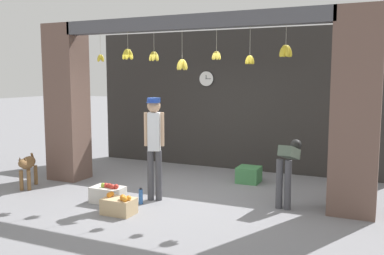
# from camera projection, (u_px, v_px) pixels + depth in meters

# --- Properties ---
(ground_plane) EXTENTS (60.00, 60.00, 0.00)m
(ground_plane) POSITION_uv_depth(u_px,v_px,m) (183.00, 197.00, 7.50)
(ground_plane) COLOR gray
(shop_back_wall) EXTENTS (6.83, 0.12, 3.14)m
(shop_back_wall) POSITION_uv_depth(u_px,v_px,m) (233.00, 100.00, 9.69)
(shop_back_wall) COLOR #2D2B28
(shop_back_wall) RESTS_ON ground_plane
(shop_pillar_left) EXTENTS (0.70, 0.60, 3.14)m
(shop_pillar_left) POSITION_uv_depth(u_px,v_px,m) (67.00, 103.00, 8.73)
(shop_pillar_left) COLOR brown
(shop_pillar_left) RESTS_ON ground_plane
(shop_pillar_right) EXTENTS (0.70, 0.60, 3.14)m
(shop_pillar_right) POSITION_uv_depth(u_px,v_px,m) (356.00, 112.00, 6.45)
(shop_pillar_right) COLOR brown
(shop_pillar_right) RESTS_ON ground_plane
(storefront_awning) EXTENTS (4.93, 0.31, 0.94)m
(storefront_awning) POSITION_uv_depth(u_px,v_px,m) (186.00, 25.00, 7.25)
(storefront_awning) COLOR #4C4C51
(dog) EXTENTS (0.51, 0.77, 0.65)m
(dog) POSITION_uv_depth(u_px,v_px,m) (28.00, 165.00, 8.10)
(dog) COLOR brown
(dog) RESTS_ON ground_plane
(shopkeeper) EXTENTS (0.33, 0.31, 1.76)m
(shopkeeper) POSITION_uv_depth(u_px,v_px,m) (154.00, 139.00, 7.22)
(shopkeeper) COLOR #424247
(shopkeeper) RESTS_ON ground_plane
(worker_stooping) EXTENTS (0.28, 0.80, 1.04)m
(worker_stooping) POSITION_uv_depth(u_px,v_px,m) (288.00, 164.00, 6.97)
(worker_stooping) COLOR #424247
(worker_stooping) RESTS_ON ground_plane
(fruit_crate_oranges) EXTENTS (0.49, 0.34, 0.32)m
(fruit_crate_oranges) POSITION_uv_depth(u_px,v_px,m) (119.00, 205.00, 6.59)
(fruit_crate_oranges) COLOR tan
(fruit_crate_oranges) RESTS_ON ground_plane
(fruit_crate_apples) EXTENTS (0.54, 0.35, 0.35)m
(fruit_crate_apples) POSITION_uv_depth(u_px,v_px,m) (108.00, 194.00, 7.18)
(fruit_crate_apples) COLOR silver
(fruit_crate_apples) RESTS_ON ground_plane
(produce_box_green) EXTENTS (0.44, 0.44, 0.32)m
(produce_box_green) POSITION_uv_depth(u_px,v_px,m) (249.00, 175.00, 8.54)
(produce_box_green) COLOR #42844C
(produce_box_green) RESTS_ON ground_plane
(water_bottle) EXTENTS (0.07, 0.07, 0.28)m
(water_bottle) POSITION_uv_depth(u_px,v_px,m) (141.00, 196.00, 7.10)
(water_bottle) COLOR #2D60AD
(water_bottle) RESTS_ON ground_plane
(wall_clock) EXTENTS (0.36, 0.03, 0.36)m
(wall_clock) POSITION_uv_depth(u_px,v_px,m) (206.00, 79.00, 9.82)
(wall_clock) COLOR black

